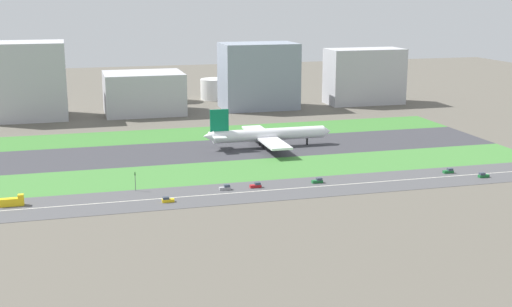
{
  "coord_description": "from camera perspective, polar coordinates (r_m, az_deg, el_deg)",
  "views": [
    {
      "loc": [
        -64.53,
        -314.85,
        73.85
      ],
      "look_at": [
        11.16,
        -36.5,
        6.0
      ],
      "focal_mm": 48.01,
      "sensor_mm": 36.0,
      "label": 1
    }
  ],
  "objects": [
    {
      "name": "car_0",
      "position": [
        295.57,
        18.41,
        -1.74
      ],
      "size": [
        4.4,
        1.8,
        2.0
      ],
      "rotation": [
        0.0,
        0.0,
        3.14
      ],
      "color": "#19662D",
      "rests_on": "highway"
    },
    {
      "name": "highway_centerline",
      "position": [
        260.95,
        -0.26,
        -3.18
      ],
      "size": [
        266.0,
        0.5,
        0.01
      ],
      "primitive_type": "cube",
      "color": "silver",
      "rests_on": "highway"
    },
    {
      "name": "car_1",
      "position": [
        249.78,
        -7.38,
        -3.85
      ],
      "size": [
        4.4,
        1.8,
        2.0
      ],
      "rotation": [
        0.0,
        0.0,
        3.14
      ],
      "color": "yellow",
      "rests_on": "highway"
    },
    {
      "name": "fuel_tank_east",
      "position": [
        496.02,
        0.17,
        5.47
      ],
      "size": [
        24.53,
        24.53,
        13.62
      ],
      "primitive_type": "cylinder",
      "color": "silver",
      "rests_on": "ground_plane"
    },
    {
      "name": "fuel_tank_west",
      "position": [
        482.78,
        -7.28,
        5.39
      ],
      "size": [
        21.02,
        21.02,
        17.73
      ],
      "primitive_type": "cylinder",
      "color": "silver",
      "rests_on": "ground_plane"
    },
    {
      "name": "car_4",
      "position": [
        298.46,
        15.75,
        -1.42
      ],
      "size": [
        4.4,
        1.8,
        2.0
      ],
      "color": "#19662D",
      "rests_on": "highway"
    },
    {
      "name": "grass_median_south",
      "position": [
        290.87,
        -1.89,
        -1.47
      ],
      "size": [
        280.0,
        36.0,
        0.1
      ],
      "primitive_type": "cube",
      "color": "#427F38",
      "rests_on": "ground_plane"
    },
    {
      "name": "car_2",
      "position": [
        266.01,
        0.0,
        -2.67
      ],
      "size": [
        4.4,
        1.8,
        2.0
      ],
      "color": "#B2191E",
      "rests_on": "highway"
    },
    {
      "name": "traffic_light",
      "position": [
        265.04,
        -10.03,
        -2.19
      ],
      "size": [
        0.36,
        0.5,
        7.2
      ],
      "color": "#4C4C51",
      "rests_on": "highway"
    },
    {
      "name": "truck_0",
      "position": [
        258.17,
        -19.63,
        -3.79
      ],
      "size": [
        8.4,
        2.5,
        4.0
      ],
      "color": "yellow",
      "rests_on": "highway"
    },
    {
      "name": "car_5",
      "position": [
        263.19,
        -2.57,
        -2.86
      ],
      "size": [
        4.4,
        1.8,
        2.0
      ],
      "color": "#99999E",
      "rests_on": "highway"
    },
    {
      "name": "office_tower",
      "position": [
        447.97,
        0.21,
        6.49
      ],
      "size": [
        48.25,
        31.4,
        42.42
      ],
      "primitive_type": "cube",
      "color": "gray",
      "rests_on": "ground_plane"
    },
    {
      "name": "runway",
      "position": [
        329.76,
        -3.54,
        0.28
      ],
      "size": [
        280.0,
        46.0,
        0.1
      ],
      "primitive_type": "cube",
      "color": "#38383D",
      "rests_on": "ground_plane"
    },
    {
      "name": "terminal_building",
      "position": [
        432.62,
        -18.57,
        5.78
      ],
      "size": [
        45.8,
        36.67,
        45.73
      ],
      "primitive_type": "cube",
      "color": "#B2B2B7",
      "rests_on": "ground_plane"
    },
    {
      "name": "highway",
      "position": [
        260.96,
        -0.26,
        -3.19
      ],
      "size": [
        280.0,
        28.0,
        0.1
      ],
      "primitive_type": "cube",
      "color": "#4C4C4F",
      "rests_on": "ground_plane"
    },
    {
      "name": "car_3",
      "position": [
        273.56,
        5.17,
        -2.28
      ],
      "size": [
        4.4,
        1.8,
        2.0
      ],
      "color": "#19662D",
      "rests_on": "highway"
    },
    {
      "name": "fuel_tank_centre",
      "position": [
        488.59,
        -3.42,
        5.38
      ],
      "size": [
        20.78,
        20.78,
        14.53
      ],
      "primitive_type": "cylinder",
      "color": "silver",
      "rests_on": "ground_plane"
    },
    {
      "name": "hangar_building",
      "position": [
        435.37,
        -9.33,
        5.0
      ],
      "size": [
        48.48,
        38.84,
        25.65
      ],
      "primitive_type": "cube",
      "color": "#B2B2B7",
      "rests_on": "ground_plane"
    },
    {
      "name": "ground_plane",
      "position": [
        329.77,
        -3.54,
        0.27
      ],
      "size": [
        800.0,
        800.0,
        0.0
      ],
      "primitive_type": "plane",
      "color": "#5B564C"
    },
    {
      "name": "cargo_warehouse",
      "position": [
        473.52,
        9.01,
        6.37
      ],
      "size": [
        51.51,
        24.53,
        37.21
      ],
      "primitive_type": "cube",
      "color": "#B2B2B7",
      "rests_on": "ground_plane"
    },
    {
      "name": "grass_median_north",
      "position": [
        369.11,
        -4.84,
        1.65
      ],
      "size": [
        280.0,
        36.0,
        0.1
      ],
      "primitive_type": "cube",
      "color": "#3D7A33",
      "rests_on": "ground_plane"
    },
    {
      "name": "airliner",
      "position": [
        334.57,
        0.85,
        1.57
      ],
      "size": [
        65.0,
        56.0,
        19.7
      ],
      "color": "white",
      "rests_on": "runway"
    }
  ]
}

